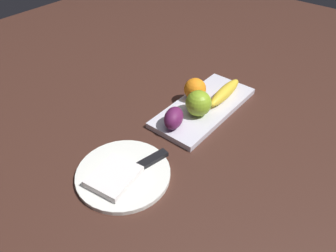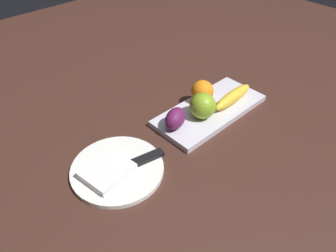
{
  "view_description": "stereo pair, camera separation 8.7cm",
  "coord_description": "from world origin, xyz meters",
  "px_view_note": "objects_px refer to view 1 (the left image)",
  "views": [
    {
      "loc": [
        0.7,
        0.45,
        0.61
      ],
      "look_at": [
        0.18,
        0.02,
        0.05
      ],
      "focal_mm": 33.92,
      "sensor_mm": 36.0,
      "label": 1
    },
    {
      "loc": [
        0.64,
        0.51,
        0.61
      ],
      "look_at": [
        0.18,
        0.02,
        0.05
      ],
      "focal_mm": 33.92,
      "sensor_mm": 36.0,
      "label": 2
    }
  ],
  "objects_px": {
    "banana": "(225,92)",
    "dinner_plate": "(123,174)",
    "fruit_tray": "(203,108)",
    "apple": "(198,103)",
    "orange_near_apple": "(195,89)",
    "grape_bunch": "(174,118)",
    "knife": "(147,162)",
    "folded_napkin": "(114,177)"
  },
  "relations": [
    {
      "from": "orange_near_apple",
      "to": "folded_napkin",
      "type": "relative_size",
      "value": 0.61
    },
    {
      "from": "apple",
      "to": "orange_near_apple",
      "type": "bearing_deg",
      "value": -137.4
    },
    {
      "from": "apple",
      "to": "folded_napkin",
      "type": "bearing_deg",
      "value": -1.72
    },
    {
      "from": "orange_near_apple",
      "to": "knife",
      "type": "distance_m",
      "value": 0.32
    },
    {
      "from": "apple",
      "to": "folded_napkin",
      "type": "distance_m",
      "value": 0.34
    },
    {
      "from": "folded_napkin",
      "to": "apple",
      "type": "bearing_deg",
      "value": 178.28
    },
    {
      "from": "orange_near_apple",
      "to": "knife",
      "type": "xyz_separation_m",
      "value": [
        0.31,
        0.07,
        -0.04
      ]
    },
    {
      "from": "dinner_plate",
      "to": "knife",
      "type": "distance_m",
      "value": 0.07
    },
    {
      "from": "apple",
      "to": "orange_near_apple",
      "type": "xyz_separation_m",
      "value": [
        -0.06,
        -0.06,
        -0.0
      ]
    },
    {
      "from": "banana",
      "to": "dinner_plate",
      "type": "relative_size",
      "value": 0.75
    },
    {
      "from": "fruit_tray",
      "to": "banana",
      "type": "height_order",
      "value": "banana"
    },
    {
      "from": "fruit_tray",
      "to": "folded_napkin",
      "type": "bearing_deg",
      "value": 0.0
    },
    {
      "from": "orange_near_apple",
      "to": "folded_napkin",
      "type": "distance_m",
      "value": 0.4
    },
    {
      "from": "banana",
      "to": "knife",
      "type": "xyz_separation_m",
      "value": [
        0.37,
        0.0,
        -0.02
      ]
    },
    {
      "from": "fruit_tray",
      "to": "dinner_plate",
      "type": "xyz_separation_m",
      "value": [
        0.35,
        0.0,
        -0.0
      ]
    },
    {
      "from": "orange_near_apple",
      "to": "grape_bunch",
      "type": "distance_m",
      "value": 0.16
    },
    {
      "from": "apple",
      "to": "banana",
      "type": "distance_m",
      "value": 0.13
    },
    {
      "from": "dinner_plate",
      "to": "apple",
      "type": "bearing_deg",
      "value": 178.12
    },
    {
      "from": "fruit_tray",
      "to": "grape_bunch",
      "type": "height_order",
      "value": "grape_bunch"
    },
    {
      "from": "banana",
      "to": "grape_bunch",
      "type": "height_order",
      "value": "grape_bunch"
    },
    {
      "from": "banana",
      "to": "dinner_plate",
      "type": "bearing_deg",
      "value": -6.9
    },
    {
      "from": "banana",
      "to": "fruit_tray",
      "type": "bearing_deg",
      "value": -21.76
    },
    {
      "from": "orange_near_apple",
      "to": "knife",
      "type": "bearing_deg",
      "value": 13.39
    },
    {
      "from": "grape_bunch",
      "to": "folded_napkin",
      "type": "xyz_separation_m",
      "value": [
        0.25,
        0.01,
        -0.03
      ]
    },
    {
      "from": "fruit_tray",
      "to": "apple",
      "type": "relative_size",
      "value": 4.7
    },
    {
      "from": "fruit_tray",
      "to": "grape_bunch",
      "type": "xyz_separation_m",
      "value": [
        0.14,
        -0.01,
        0.04
      ]
    },
    {
      "from": "apple",
      "to": "orange_near_apple",
      "type": "height_order",
      "value": "apple"
    },
    {
      "from": "fruit_tray",
      "to": "knife",
      "type": "height_order",
      "value": "knife"
    },
    {
      "from": "folded_napkin",
      "to": "dinner_plate",
      "type": "bearing_deg",
      "value": 180.0
    },
    {
      "from": "orange_near_apple",
      "to": "grape_bunch",
      "type": "bearing_deg",
      "value": 12.92
    },
    {
      "from": "fruit_tray",
      "to": "orange_near_apple",
      "type": "bearing_deg",
      "value": -106.98
    },
    {
      "from": "apple",
      "to": "knife",
      "type": "xyz_separation_m",
      "value": [
        0.25,
        0.02,
        -0.04
      ]
    },
    {
      "from": "grape_bunch",
      "to": "apple",
      "type": "bearing_deg",
      "value": 167.22
    },
    {
      "from": "grape_bunch",
      "to": "folded_napkin",
      "type": "distance_m",
      "value": 0.25
    },
    {
      "from": "banana",
      "to": "apple",
      "type": "bearing_deg",
      "value": -10.76
    },
    {
      "from": "fruit_tray",
      "to": "banana",
      "type": "xyz_separation_m",
      "value": [
        -0.08,
        0.03,
        0.03
      ]
    },
    {
      "from": "fruit_tray",
      "to": "dinner_plate",
      "type": "distance_m",
      "value": 0.35
    },
    {
      "from": "fruit_tray",
      "to": "dinner_plate",
      "type": "height_order",
      "value": "fruit_tray"
    },
    {
      "from": "grape_bunch",
      "to": "folded_napkin",
      "type": "height_order",
      "value": "grape_bunch"
    },
    {
      "from": "fruit_tray",
      "to": "grape_bunch",
      "type": "distance_m",
      "value": 0.14
    },
    {
      "from": "grape_bunch",
      "to": "dinner_plate",
      "type": "xyz_separation_m",
      "value": [
        0.22,
        0.01,
        -0.04
      ]
    },
    {
      "from": "apple",
      "to": "dinner_plate",
      "type": "distance_m",
      "value": 0.31
    }
  ]
}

